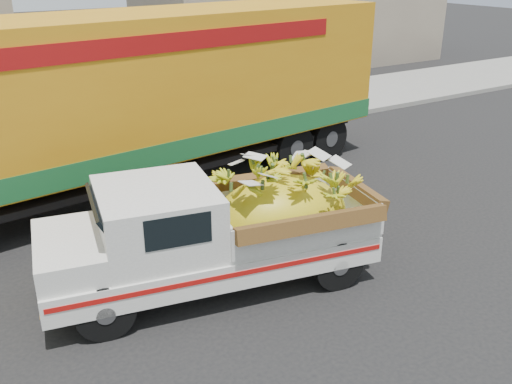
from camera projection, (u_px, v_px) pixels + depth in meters
ground at (117, 288)px, 8.99m from camera, size 100.00×100.00×0.00m
curb at (32, 170)px, 13.68m from camera, size 60.00×0.25×0.15m
sidewalk at (15, 147)px, 15.32m from camera, size 60.00×4.00×0.14m
pickup_truck at (234, 227)px, 8.86m from camera, size 5.31×2.77×1.77m
semi_trailer at (139, 96)px, 11.92m from camera, size 12.04×3.92×3.80m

